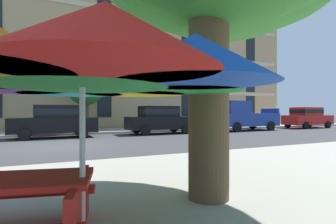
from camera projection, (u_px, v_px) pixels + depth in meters
ground_plane at (57, 146)px, 10.92m from camera, size 120.00×120.00×0.00m
sidewalk_far at (54, 132)px, 17.10m from camera, size 56.00×3.60×0.12m
apartment_building at (52, 41)px, 24.52m from camera, size 44.41×12.08×16.00m
sedan_black at (56, 120)px, 14.29m from camera, size 4.40×1.98×1.78m
sedan_black_midblock at (160, 119)px, 16.88m from camera, size 4.40×1.98×1.78m
pickup_blue at (243, 117)px, 19.71m from camera, size 5.10×2.12×2.20m
sedan_red at (307, 117)px, 22.65m from camera, size 4.40×1.98×1.78m
street_tree_middle at (88, 81)px, 18.13m from camera, size 2.89×2.90×5.25m
patio_umbrella at (82, 66)px, 2.72m from camera, size 3.86×3.86×2.22m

